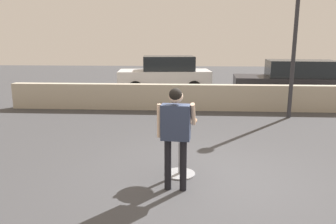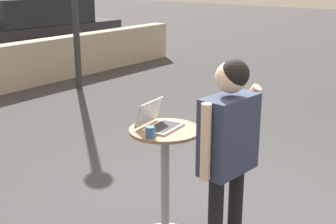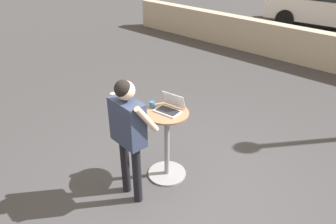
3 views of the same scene
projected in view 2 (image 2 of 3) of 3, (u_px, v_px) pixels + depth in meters
cafe_table at (165, 185)px, 3.83m from camera, size 0.57×0.57×1.02m
laptop at (158, 122)px, 3.71m from camera, size 0.35×0.31×0.21m
coffee_mug at (150, 132)px, 3.49m from camera, size 0.10×0.07×0.09m
standing_person at (228, 143)px, 3.28m from camera, size 0.61×0.35×1.66m
parked_car_near_street at (31, 31)px, 11.26m from camera, size 4.63×2.08×1.60m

